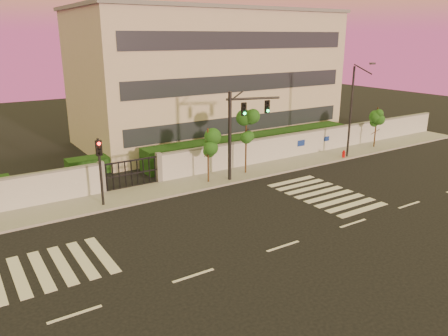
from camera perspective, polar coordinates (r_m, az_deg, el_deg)
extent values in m
plane|color=black|center=(21.83, 7.71, -10.10)|extent=(120.00, 120.00, 0.00)
cube|color=gray|center=(29.86, -5.46, -2.30)|extent=(60.00, 3.00, 0.15)
cube|color=#B7BABE|center=(39.20, 12.55, 3.43)|extent=(31.00, 0.30, 2.00)
cube|color=slate|center=(38.98, 12.65, 4.94)|extent=(31.00, 0.36, 0.12)
cube|color=slate|center=(29.09, -15.65, -1.27)|extent=(0.35, 0.35, 2.20)
cube|color=slate|center=(30.42, -8.49, -0.02)|extent=(0.35, 0.35, 2.20)
cube|color=#0F3415|center=(37.50, 3.87, 3.04)|extent=(20.00, 2.00, 1.80)
cube|color=#0F3415|center=(34.38, -15.00, 0.68)|extent=(6.00, 1.50, 1.20)
cube|color=#BFB7A1|center=(42.82, -2.13, 11.71)|extent=(24.00, 12.00, 12.00)
cube|color=#262D38|center=(38.33, 2.59, 5.81)|extent=(22.00, 0.08, 1.40)
cube|color=#262D38|center=(37.81, 2.66, 11.02)|extent=(22.00, 0.08, 1.40)
cube|color=#262D38|center=(37.62, 2.74, 16.33)|extent=(22.00, 0.08, 1.40)
cube|color=slate|center=(42.71, -2.22, 19.89)|extent=(24.40, 12.40, 0.30)
cube|color=silver|center=(21.09, -25.23, -12.69)|extent=(0.50, 4.00, 0.02)
cube|color=silver|center=(21.18, -22.78, -12.24)|extent=(0.50, 4.00, 0.02)
cube|color=silver|center=(21.31, -20.37, -11.78)|extent=(0.50, 4.00, 0.02)
cube|color=silver|center=(21.47, -18.00, -11.30)|extent=(0.50, 4.00, 0.02)
cube|color=silver|center=(21.67, -15.68, -10.81)|extent=(0.50, 4.00, 0.02)
cube|color=silver|center=(27.14, 17.68, -5.22)|extent=(4.00, 0.50, 0.02)
cube|color=silver|center=(27.67, 16.26, -4.66)|extent=(4.00, 0.50, 0.02)
cube|color=silver|center=(28.21, 14.89, -4.13)|extent=(4.00, 0.50, 0.02)
cube|color=silver|center=(28.77, 13.57, -3.61)|extent=(4.00, 0.50, 0.02)
cube|color=silver|center=(29.35, 12.31, -3.11)|extent=(4.00, 0.50, 0.02)
cube|color=silver|center=(29.95, 11.09, -2.63)|extent=(4.00, 0.50, 0.02)
cube|color=silver|center=(30.56, 9.93, -2.16)|extent=(4.00, 0.50, 0.02)
cube|color=silver|center=(31.19, 8.81, -1.72)|extent=(4.00, 0.50, 0.02)
cube|color=silver|center=(17.84, -18.88, -17.63)|extent=(2.00, 0.15, 0.01)
cube|color=silver|center=(19.30, -4.01, -13.83)|extent=(2.00, 0.15, 0.01)
cube|color=silver|center=(21.83, 7.71, -10.08)|extent=(2.00, 0.15, 0.01)
cube|color=silver|center=(25.11, 16.49, -6.93)|extent=(2.00, 0.15, 0.01)
cube|color=silver|center=(28.89, 23.03, -4.45)|extent=(2.00, 0.15, 0.01)
cylinder|color=#382314|center=(29.80, -2.09, 1.51)|extent=(0.12, 0.12, 3.91)
sphere|color=#1E4B15|center=(29.51, -2.11, 3.71)|extent=(1.06, 1.06, 1.06)
sphere|color=#1E4B15|center=(29.98, -1.74, 2.77)|extent=(0.81, 0.81, 0.81)
sphere|color=#1E4B15|center=(29.34, -2.44, 2.84)|extent=(0.77, 0.77, 0.77)
cylinder|color=#382314|center=(31.78, 2.89, 3.21)|extent=(0.12, 0.12, 4.70)
sphere|color=#1E4B15|center=(31.48, 2.93, 5.70)|extent=(1.12, 1.12, 1.12)
sphere|color=#1E4B15|center=(31.99, 3.21, 4.59)|extent=(0.86, 0.86, 0.86)
sphere|color=#1E4B15|center=(31.27, 2.62, 4.75)|extent=(0.82, 0.82, 0.82)
cylinder|color=#382314|center=(41.86, 19.20, 4.95)|extent=(0.12, 0.12, 3.74)
sphere|color=#1E4B15|center=(41.66, 19.35, 6.46)|extent=(1.07, 1.07, 1.07)
sphere|color=#1E4B15|center=(42.14, 19.35, 5.79)|extent=(0.82, 0.82, 0.82)
sphere|color=#1E4B15|center=(41.41, 19.20, 5.89)|extent=(0.78, 0.78, 0.78)
cylinder|color=black|center=(29.97, 0.76, 3.97)|extent=(0.24, 0.24, 6.31)
cylinder|color=black|center=(30.61, 3.82, 9.05)|extent=(3.73, 1.34, 0.16)
cube|color=black|center=(30.20, 2.61, 7.69)|extent=(0.36, 0.18, 0.92)
sphere|color=#0CF259|center=(30.15, 2.72, 7.12)|extent=(0.20, 0.20, 0.20)
cube|color=black|center=(31.41, 5.66, 7.98)|extent=(0.36, 0.18, 0.92)
sphere|color=#0CF259|center=(31.37, 5.77, 7.44)|extent=(0.20, 0.20, 0.20)
cylinder|color=black|center=(26.62, -15.80, -0.68)|extent=(0.15, 0.15, 4.22)
cube|color=black|center=(26.16, -16.04, 2.52)|extent=(0.33, 0.17, 0.84)
sphere|color=red|center=(26.00, -16.01, 3.03)|extent=(0.19, 0.19, 0.19)
cylinder|color=black|center=(37.38, 16.20, 6.86)|extent=(0.17, 0.17, 7.55)
cylinder|color=black|center=(36.42, 17.69, 12.20)|extent=(0.09, 1.81, 0.73)
cube|color=#3F3F44|center=(35.85, 18.82, 12.79)|extent=(0.47, 0.24, 0.14)
cylinder|color=#B70C0D|center=(37.65, 15.34, 1.50)|extent=(0.22, 0.22, 0.51)
cylinder|color=#B70C0D|center=(37.57, 15.38, 1.95)|extent=(0.29, 0.29, 0.10)
sphere|color=#B70C0D|center=(37.55, 15.39, 2.12)|extent=(0.18, 0.18, 0.18)
cylinder|color=#B70C0D|center=(37.62, 15.36, 1.65)|extent=(0.30, 0.17, 0.10)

